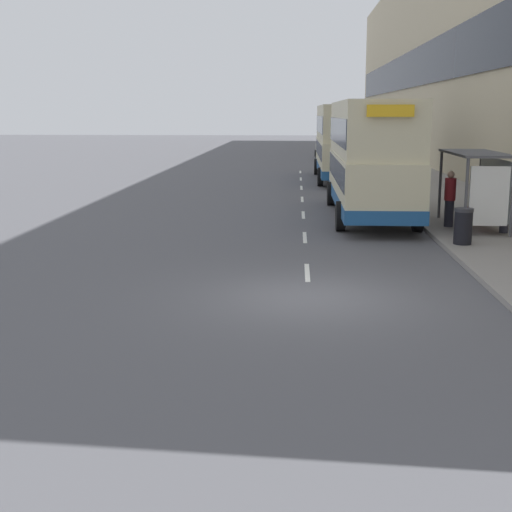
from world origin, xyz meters
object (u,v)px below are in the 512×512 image
double_decker_bus_near (371,157)px  pedestrian_2 (505,206)px  litter_bin (463,226)px  car_0 (327,148)px  pedestrian_1 (450,198)px  pedestrian_at_shelter (504,195)px  bus_shelter (482,176)px  double_decker_bus_ahead (341,141)px

double_decker_bus_near → pedestrian_2: double_decker_bus_near is taller
double_decker_bus_near → litter_bin: size_ratio=9.99×
car_0 → pedestrian_1: size_ratio=2.26×
pedestrian_at_shelter → litter_bin: (-2.58, -5.18, -0.32)m
pedestrian_at_shelter → pedestrian_1: size_ratio=0.90×
pedestrian_1 → pedestrian_2: size_ratio=1.11×
bus_shelter → double_decker_bus_near: bearing=135.2°
bus_shelter → pedestrian_1: bearing=163.1°
double_decker_bus_near → litter_bin: 6.77m
car_0 → litter_bin: bearing=-87.1°
bus_shelter → litter_bin: size_ratio=4.00×
pedestrian_at_shelter → pedestrian_1: (-2.31, -1.92, 0.10)m
car_0 → litter_bin: size_ratio=4.01×
pedestrian_at_shelter → litter_bin: bearing=-116.5°
bus_shelter → pedestrian_1: size_ratio=2.25×
double_decker_bus_ahead → pedestrian_1: bearing=-82.0°
double_decker_bus_near → pedestrian_1: bearing=-51.8°
pedestrian_at_shelter → double_decker_bus_ahead: bearing=106.7°
double_decker_bus_ahead → car_0: (0.11, 21.35, -1.42)m
car_0 → bus_shelter: bearing=-85.1°
double_decker_bus_near → car_0: size_ratio=2.49×
double_decker_bus_near → pedestrian_at_shelter: 4.95m
double_decker_bus_near → litter_bin: double_decker_bus_near is taller
double_decker_bus_ahead → litter_bin: size_ratio=10.66×
double_decker_bus_near → pedestrian_1: 3.98m
double_decker_bus_ahead → car_0: bearing=89.7°
bus_shelter → car_0: size_ratio=1.00×
double_decker_bus_near → double_decker_bus_ahead: bearing=90.7°
double_decker_bus_ahead → pedestrian_2: size_ratio=6.67×
litter_bin → bus_shelter: bearing=67.6°
double_decker_bus_ahead → pedestrian_1: double_decker_bus_ahead is taller
pedestrian_1 → double_decker_bus_ahead: bearing=98.0°
car_0 → pedestrian_2: 40.73m
bus_shelter → pedestrian_2: (0.54, -0.89, -0.88)m
car_0 → litter_bin: car_0 is taller
double_decker_bus_near → pedestrian_1: (2.35, -2.99, -1.19)m
bus_shelter → double_decker_bus_near: size_ratio=0.40×
car_0 → pedestrian_at_shelter: pedestrian_at_shelter is taller
double_decker_bus_ahead → pedestrian_at_shelter: (4.84, -16.10, -1.29)m
bus_shelter → pedestrian_at_shelter: bus_shelter is taller
double_decker_bus_ahead → pedestrian_at_shelter: 16.86m
litter_bin → pedestrian_2: bearing=49.7°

